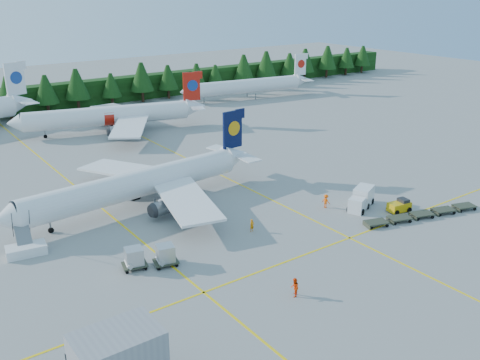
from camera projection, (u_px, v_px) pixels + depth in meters
ground at (277, 233)px, 63.36m from camera, size 320.00×320.00×0.00m
taxi_stripe_a at (99, 206)px, 70.90m from camera, size 0.25×120.00×0.01m
taxi_stripe_b at (224, 177)px, 81.88m from camera, size 0.25×120.00×0.01m
taxi_stripe_cross at (312, 252)px, 58.79m from camera, size 80.00×0.25×0.01m
treeline_hedge at (54, 97)px, 124.77m from camera, size 220.00×4.00×6.00m
airliner_navy at (131, 186)px, 69.13m from camera, size 36.21×29.68×10.53m
airliner_red at (105, 116)px, 105.26m from camera, size 36.88×29.96×10.94m
airliner_far_right at (242, 86)px, 136.17m from camera, size 35.85×8.52×10.47m
airstairs at (26, 247)px, 58.29m from camera, size 4.42×6.00×3.74m
service_truck at (361, 199)px, 70.10m from camera, size 5.62×3.95×2.56m
baggage_tug at (400, 206)px, 69.13m from camera, size 3.12×2.00×1.56m
dolly_train at (422, 214)px, 67.42m from camera, size 16.46×5.79×0.16m
uld_pair at (150, 256)px, 55.33m from camera, size 5.80×3.72×1.91m
crew_a at (252, 225)px, 63.49m from camera, size 0.58×0.38×1.56m
crew_b at (295, 287)px, 50.17m from camera, size 1.15×1.15×1.89m
crew_c at (326, 201)px, 70.25m from camera, size 0.69×0.86×1.83m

